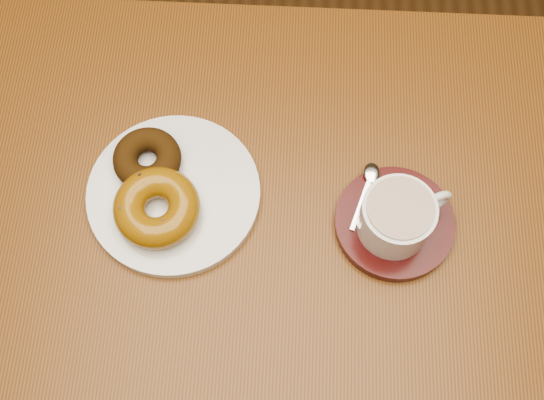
{
  "coord_description": "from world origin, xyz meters",
  "views": [
    {
      "loc": [
        0.01,
        -0.31,
        1.67
      ],
      "look_at": [
        -0.01,
        0.04,
        0.84
      ],
      "focal_mm": 45.0,
      "sensor_mm": 36.0,
      "label": 1
    }
  ],
  "objects_px": {
    "cafe_table": "(259,238)",
    "donut_plate": "(174,194)",
    "saucer": "(394,223)",
    "coffee_cup": "(398,217)"
  },
  "relations": [
    {
      "from": "cafe_table",
      "to": "coffee_cup",
      "type": "bearing_deg",
      "value": -8.58
    },
    {
      "from": "donut_plate",
      "to": "saucer",
      "type": "xyz_separation_m",
      "value": [
        0.29,
        -0.03,
        0.0
      ]
    },
    {
      "from": "cafe_table",
      "to": "donut_plate",
      "type": "height_order",
      "value": "donut_plate"
    },
    {
      "from": "cafe_table",
      "to": "donut_plate",
      "type": "distance_m",
      "value": 0.18
    },
    {
      "from": "cafe_table",
      "to": "saucer",
      "type": "xyz_separation_m",
      "value": [
        0.18,
        -0.02,
        0.14
      ]
    },
    {
      "from": "saucer",
      "to": "donut_plate",
      "type": "bearing_deg",
      "value": 174.32
    },
    {
      "from": "donut_plate",
      "to": "coffee_cup",
      "type": "relative_size",
      "value": 1.95
    },
    {
      "from": "saucer",
      "to": "coffee_cup",
      "type": "bearing_deg",
      "value": -110.04
    },
    {
      "from": "coffee_cup",
      "to": "saucer",
      "type": "bearing_deg",
      "value": 45.44
    },
    {
      "from": "cafe_table",
      "to": "saucer",
      "type": "relative_size",
      "value": 5.62
    }
  ]
}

